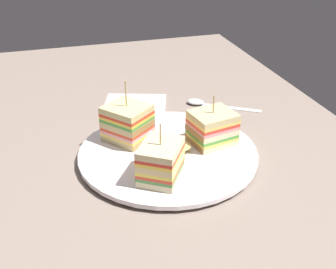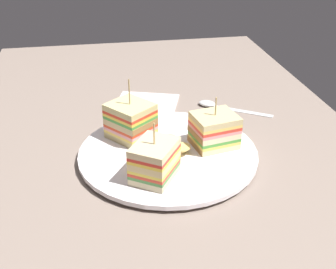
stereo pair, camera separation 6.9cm
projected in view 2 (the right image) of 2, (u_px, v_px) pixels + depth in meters
ground_plane at (168, 162)px, 71.69cm from camera, size 129.79×71.71×1.80cm
plate at (168, 153)px, 70.87cm from camera, size 29.07×29.07×1.33cm
sandwich_wedge_0 at (214, 130)px, 70.94cm from camera, size 7.17×7.96×8.62cm
sandwich_wedge_1 at (131, 121)px, 73.17cm from camera, size 9.30×9.20×10.60cm
sandwich_wedge_2 at (155, 161)px, 62.65cm from camera, size 8.74×8.28×8.98cm
chip_pile at (174, 146)px, 69.90cm from camera, size 5.43×6.04×2.31cm
spoon at (217, 106)px, 87.92cm from camera, size 9.69×13.82×1.00cm
napkin at (146, 104)px, 88.88cm from camera, size 15.10×15.50×0.50cm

